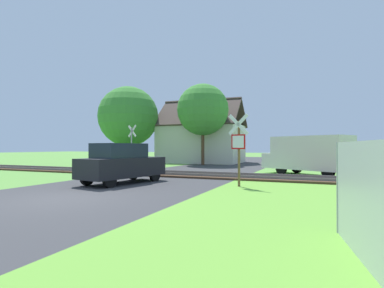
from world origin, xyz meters
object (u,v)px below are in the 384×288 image
stop_sign_near (239,145)px  crossing_sign_far (132,144)px  tree_center (203,110)px  fence_panel (370,206)px  mail_truck (308,154)px  house (202,142)px  parked_car (122,163)px  tree_left (128,116)px

stop_sign_near → crossing_sign_far: (-9.15, 5.88, 0.14)m
stop_sign_near → tree_center: tree_center is taller
crossing_sign_far → stop_sign_near: bearing=-15.8°
tree_center → fence_panel: (10.23, -21.14, -4.18)m
tree_center → mail_truck: tree_center is taller
house → fence_panel: bearing=-66.5°
fence_panel → mail_truck: bearing=-3.8°
stop_sign_near → house: (-8.17, 17.38, 0.44)m
crossing_sign_far → tree_center: tree_center is taller
tree_center → parked_car: bearing=-83.7°
house → mail_truck: house is taller
house → mail_truck: bearing=-47.6°
tree_left → fence_panel: 28.26m
tree_center → fence_panel: 23.85m
tree_center → tree_left: tree_left is taller
mail_truck → parked_car: 10.51m
tree_center → mail_truck: 12.23m
stop_sign_near → tree_center: size_ratio=0.40×
house → fence_panel: size_ratio=2.34×
tree_left → parked_car: 17.87m
crossing_sign_far → mail_truck: crossing_sign_far is taller
crossing_sign_far → tree_center: bearing=88.9°
house → tree_center: 5.02m
tree_left → mail_truck: tree_left is taller
crossing_sign_far → mail_truck: size_ratio=0.62×
crossing_sign_far → parked_car: crossing_sign_far is taller
fence_panel → parked_car: bearing=44.2°
tree_center → fence_panel: size_ratio=2.01×
house → tree_left: 8.04m
stop_sign_near → fence_panel: size_ratio=0.81×
house → tree_left: (-6.59, -3.80, 2.59)m
house → mail_truck: 15.34m
house → stop_sign_near: bearing=-66.5°
house → fence_panel: 27.61m
tree_left → mail_truck: size_ratio=1.51×
tree_center → mail_truck: size_ratio=1.43×
parked_car → tree_left: bearing=134.6°
mail_truck → tree_center: bearing=81.9°
house → tree_center: (1.52, -3.81, 2.89)m
tree_left → parked_car: size_ratio=1.84×
tree_center → parked_car: tree_center is taller
tree_left → fence_panel: (18.33, -21.15, -3.89)m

